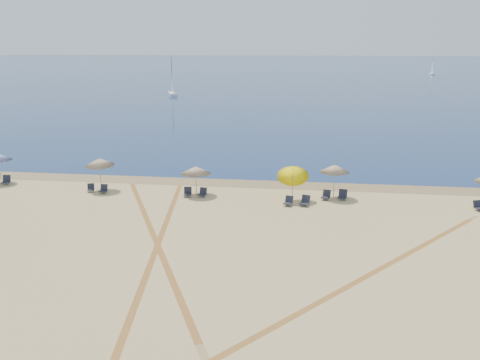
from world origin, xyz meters
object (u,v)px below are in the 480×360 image
object	(u,v)px
umbrella_1	(100,162)
chair_5	(203,193)
chair_1	(6,180)
sailboat_0	(172,84)
umbrella_3	(293,173)
chair_6	(289,201)
chair_4	(188,192)
sailboat_1	(432,69)
chair_8	(326,195)
chair_9	(343,195)
umbrella_2	(196,170)
chair_7	(305,201)
chair_2	(91,188)
chair_3	(104,189)
umbrella_4	(335,168)
chair_10	(478,206)

from	to	relation	value
umbrella_1	chair_5	size ratio (longest dim) A/B	3.52
chair_1	sailboat_0	distance (m)	72.78
umbrella_3	chair_6	bearing A→B (deg)	-99.06
chair_4	sailboat_1	bearing A→B (deg)	63.96
umbrella_3	chair_1	distance (m)	23.37
chair_8	chair_9	bearing A→B (deg)	27.13
umbrella_2	chair_7	world-z (taller)	umbrella_2
chair_5	sailboat_0	size ratio (longest dim) A/B	0.09
chair_4	chair_8	distance (m)	10.30
chair_2	sailboat_1	xyz separation A→B (m)	(58.05, 156.51, 1.76)
chair_4	chair_6	world-z (taller)	chair_4
chair_3	chair_4	distance (m)	6.61
chair_9	sailboat_0	world-z (taller)	sailboat_0
chair_6	chair_9	xyz separation A→B (m)	(3.87, 2.00, 0.03)
chair_5	umbrella_1	bearing A→B (deg)	-175.44
umbrella_2	chair_9	bearing A→B (deg)	0.52
umbrella_4	chair_10	xyz separation A→B (m)	(9.76, -1.86, -1.91)
umbrella_4	sailboat_1	world-z (taller)	sailboat_1
chair_10	umbrella_3	bearing A→B (deg)	156.85
umbrella_3	umbrella_4	size ratio (longest dim) A/B	1.10
umbrella_1	chair_1	bearing A→B (deg)	176.41
umbrella_1	umbrella_4	xyz separation A→B (m)	(17.98, 0.34, -0.03)
chair_7	chair_9	size ratio (longest dim) A/B	1.06
chair_2	sailboat_1	distance (m)	166.94
chair_2	chair_9	bearing A→B (deg)	-18.44
chair_4	sailboat_1	distance (m)	164.66
umbrella_1	sailboat_0	xyz separation A→B (m)	(-13.45, 73.09, 0.31)
chair_3	chair_4	bearing A→B (deg)	-1.62
umbrella_1	umbrella_2	distance (m)	7.68
sailboat_0	umbrella_4	bearing A→B (deg)	-88.20
umbrella_3	chair_7	bearing A→B (deg)	-51.85
umbrella_4	chair_6	distance (m)	4.53
umbrella_1	chair_3	size ratio (longest dim) A/B	3.93
umbrella_4	chair_2	distance (m)	18.70
chair_10	umbrella_2	bearing A→B (deg)	156.34
umbrella_4	chair_10	size ratio (longest dim) A/B	3.20
umbrella_4	chair_9	bearing A→B (deg)	-40.28
chair_3	sailboat_1	size ratio (longest dim) A/B	0.10
chair_4	chair_8	xyz separation A→B (m)	(10.28, 0.55, 0.00)
chair_9	sailboat_0	bearing A→B (deg)	125.92
chair_5	chair_10	xyz separation A→B (m)	(19.47, -0.70, -0.00)
chair_1	chair_4	bearing A→B (deg)	-17.64
chair_5	chair_10	bearing A→B (deg)	8.19
chair_1	chair_9	world-z (taller)	chair_9
chair_10	sailboat_1	size ratio (longest dim) A/B	0.12
chair_5	chair_8	bearing A→B (deg)	13.14
sailboat_1	chair_7	bearing A→B (deg)	-105.20
umbrella_1	chair_1	xyz separation A→B (m)	(-8.31, 0.52, -1.91)
chair_10	sailboat_0	bearing A→B (deg)	98.73
umbrella_2	sailboat_0	size ratio (longest dim) A/B	0.27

